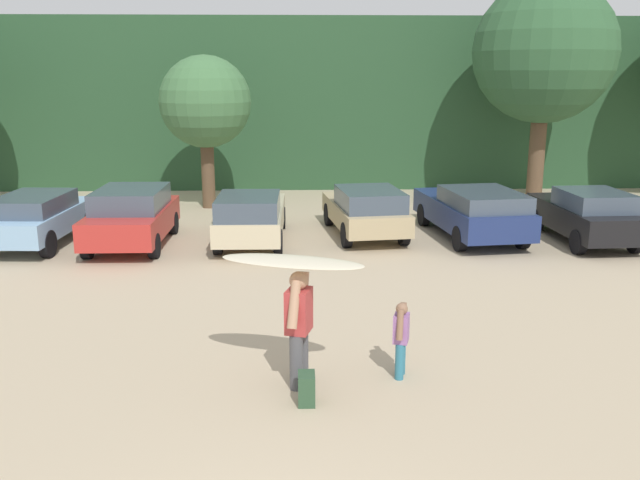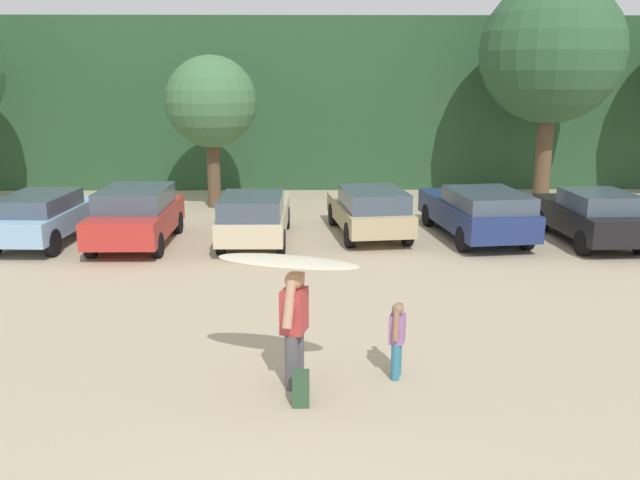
% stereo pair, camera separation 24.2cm
% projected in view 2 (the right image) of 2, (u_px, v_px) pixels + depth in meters
% --- Properties ---
extents(hillside_ridge, '(108.00, 12.00, 6.69)m').
position_uv_depth(hillside_ridge, '(298.00, 99.00, 32.40)').
color(hillside_ridge, '#284C2D').
rests_on(hillside_ridge, ground_plane).
extents(tree_right, '(3.09, 3.09, 5.17)m').
position_uv_depth(tree_right, '(211.00, 103.00, 23.06)').
color(tree_right, brown).
rests_on(tree_right, ground_plane).
extents(tree_center, '(4.88, 4.88, 7.71)m').
position_uv_depth(tree_center, '(552.00, 52.00, 23.27)').
color(tree_center, brown).
rests_on(tree_center, ground_plane).
extents(parked_car_sky_blue, '(1.94, 4.24, 1.42)m').
position_uv_depth(parked_car_sky_blue, '(43.00, 216.00, 18.57)').
color(parked_car_sky_blue, '#84ADD1').
rests_on(parked_car_sky_blue, ground_plane).
extents(parked_car_red, '(1.90, 4.12, 1.56)m').
position_uv_depth(parked_car_red, '(136.00, 215.00, 18.48)').
color(parked_car_red, '#B72D28').
rests_on(parked_car_red, ground_plane).
extents(parked_car_champagne, '(1.80, 4.59, 1.46)m').
position_uv_depth(parked_car_champagne, '(255.00, 216.00, 18.70)').
color(parked_car_champagne, beige).
rests_on(parked_car_champagne, ground_plane).
extents(parked_car_tan, '(2.27, 4.42, 1.43)m').
position_uv_depth(parked_car_tan, '(370.00, 210.00, 19.45)').
color(parked_car_tan, tan).
rests_on(parked_car_tan, ground_plane).
extents(parked_car_navy, '(2.50, 4.98, 1.47)m').
position_uv_depth(parked_car_navy, '(477.00, 211.00, 19.16)').
color(parked_car_navy, navy).
rests_on(parked_car_navy, ground_plane).
extents(parked_car_black, '(1.92, 4.24, 1.49)m').
position_uv_depth(parked_car_black, '(591.00, 215.00, 18.66)').
color(parked_car_black, black).
rests_on(parked_car_black, ground_plane).
extents(person_adult, '(0.43, 0.84, 1.77)m').
position_uv_depth(person_adult, '(294.00, 322.00, 10.05)').
color(person_adult, '#4C4C51').
rests_on(person_adult, ground_plane).
extents(person_child, '(0.29, 0.51, 1.19)m').
position_uv_depth(person_child, '(397.00, 336.00, 10.38)').
color(person_child, teal).
rests_on(person_child, ground_plane).
extents(surfboard_cream, '(2.24, 1.23, 0.10)m').
position_uv_depth(surfboard_cream, '(287.00, 261.00, 9.87)').
color(surfboard_cream, beige).
extents(backpack_dropped, '(0.24, 0.34, 0.45)m').
position_uv_depth(backpack_dropped, '(301.00, 389.00, 9.64)').
color(backpack_dropped, '#2D4C33').
rests_on(backpack_dropped, ground_plane).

